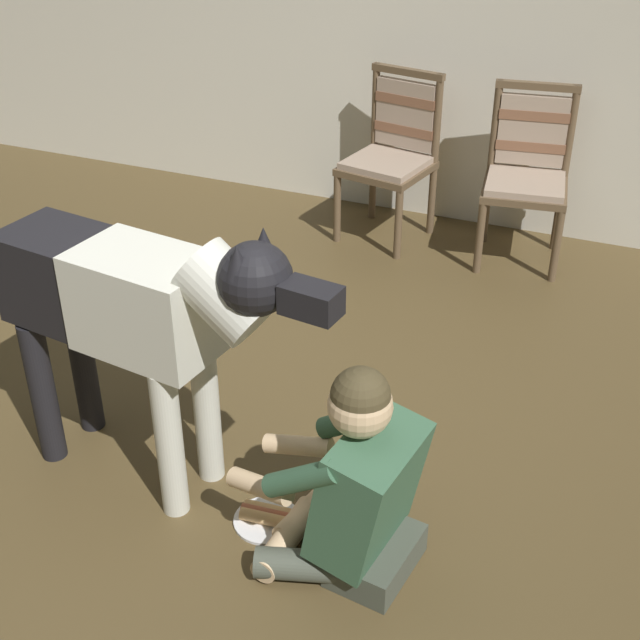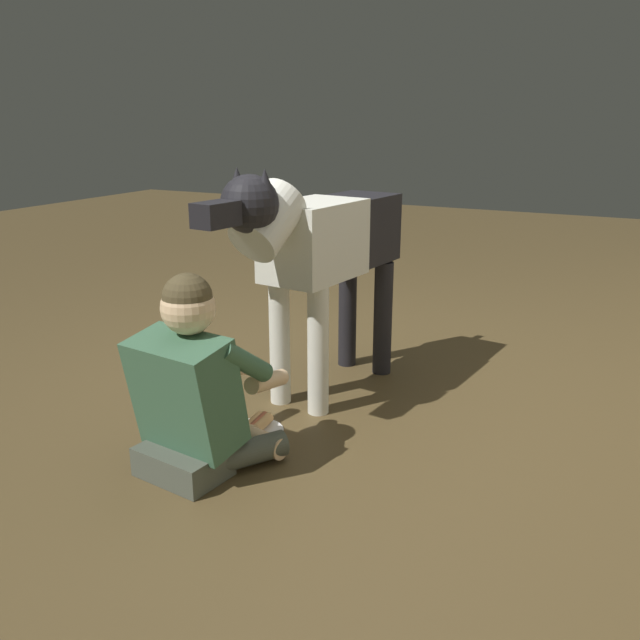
# 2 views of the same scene
# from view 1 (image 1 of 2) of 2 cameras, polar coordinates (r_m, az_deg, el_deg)

# --- Properties ---
(ground_plane) EXTENTS (14.52, 14.52, 0.00)m
(ground_plane) POSITION_cam_1_polar(r_m,az_deg,el_deg) (3.59, -11.67, -9.87)
(ground_plane) COLOR brown
(dining_chair_left_of_pair) EXTENTS (0.54, 0.54, 0.98)m
(dining_chair_left_of_pair) POSITION_cam_1_polar(r_m,az_deg,el_deg) (5.23, 4.90, 11.20)
(dining_chair_left_of_pair) COLOR brown
(dining_chair_left_of_pair) RESTS_ON ground
(dining_chair_right_of_pair) EXTENTS (0.52, 0.52, 0.98)m
(dining_chair_right_of_pair) POSITION_cam_1_polar(r_m,az_deg,el_deg) (5.06, 13.47, 9.78)
(dining_chair_right_of_pair) COLOR brown
(dining_chair_right_of_pair) RESTS_ON ground
(person_sitting_on_floor) EXTENTS (0.68, 0.57, 0.81)m
(person_sitting_on_floor) POSITION_cam_1_polar(r_m,az_deg,el_deg) (2.97, 2.24, -10.93)
(person_sitting_on_floor) COLOR #4A4F43
(person_sitting_on_floor) RESTS_ON ground
(large_dog) EXTENTS (1.52, 0.42, 1.17)m
(large_dog) POSITION_cam_1_polar(r_m,az_deg,el_deg) (3.13, -11.97, 0.73)
(large_dog) COLOR silver
(large_dog) RESTS_ON ground
(hot_dog_on_plate) EXTENTS (0.25, 0.25, 0.06)m
(hot_dog_on_plate) POSITION_cam_1_polar(r_m,az_deg,el_deg) (3.31, -3.51, -12.74)
(hot_dog_on_plate) COLOR white
(hot_dog_on_plate) RESTS_ON ground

